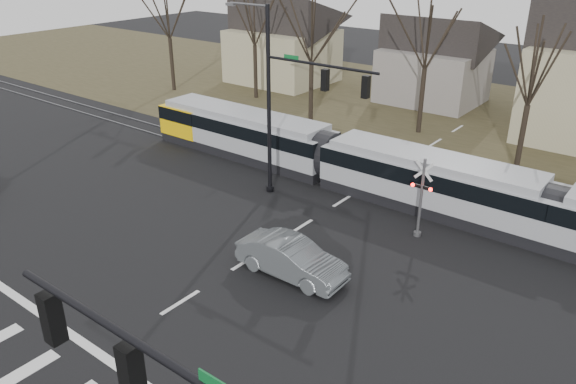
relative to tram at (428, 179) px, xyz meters
The scene contains 12 objects.
ground 16.55m from the tram, 103.70° to the right, with size 140.00×140.00×0.00m, color black.
grass_verge 16.55m from the tram, 103.70° to the left, with size 140.00×28.00×0.01m, color #38331E.
stop_line 18.29m from the tram, 102.36° to the right, with size 28.00×0.35×0.01m, color silver.
lane_dashes 4.22m from the tram, behind, with size 0.18×30.00×0.01m.
rail_pair 4.21m from the tram, behind, with size 90.00×1.52×0.06m.
tram is the anchor object (origin of this frame).
sedan 9.87m from the tram, 99.54° to the right, with size 4.97×1.79×1.63m, color #575C5F.
signal_pole_far 8.29m from the tram, 150.98° to the right, with size 9.28×0.44×10.20m.
rail_crossing_signal 3.40m from the tram, 71.08° to the right, with size 1.08×0.36×4.00m.
tree_row 10.73m from the tram, 100.76° to the left, with size 59.20×7.20×10.00m.
house_a 30.06m from the tram, 143.02° to the left, with size 9.72×8.64×8.60m.
house_b 22.02m from the tram, 113.99° to the left, with size 8.64×7.56×7.65m.
Camera 1 is at (14.67, -9.98, 13.23)m, focal length 35.00 mm.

